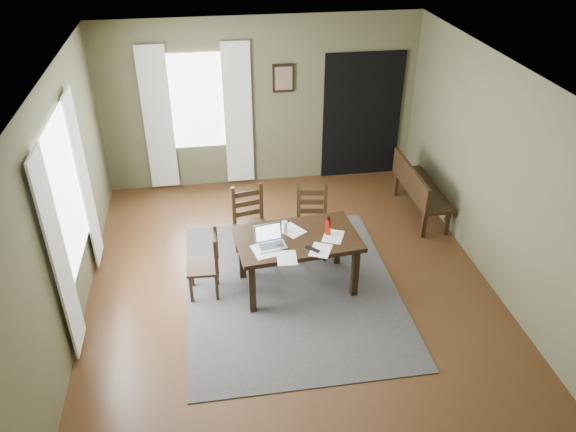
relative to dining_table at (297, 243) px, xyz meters
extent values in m
cube|color=#492C16|center=(-0.08, -0.07, -0.66)|extent=(5.00, 6.00, 0.01)
cube|color=brown|center=(-0.08, 2.93, 0.70)|extent=(5.00, 0.02, 2.70)
cube|color=brown|center=(-0.08, -3.07, 0.70)|extent=(5.00, 0.02, 2.70)
cube|color=brown|center=(-2.58, -0.07, 0.70)|extent=(0.02, 6.00, 2.70)
cube|color=brown|center=(2.42, -0.07, 0.70)|extent=(0.02, 6.00, 2.70)
cube|color=white|center=(-0.08, -0.07, 2.05)|extent=(5.00, 6.00, 0.02)
cube|color=#3D3D3D|center=(-0.08, -0.07, -0.64)|extent=(2.60, 3.20, 0.01)
cube|color=black|center=(0.00, 0.00, 0.06)|extent=(1.53, 1.00, 0.06)
cube|color=black|center=(0.00, 0.00, 0.01)|extent=(1.36, 0.83, 0.05)
cube|color=black|center=(-0.60, -0.40, -0.33)|extent=(0.08, 0.08, 0.62)
cube|color=black|center=(-0.66, 0.28, -0.33)|extent=(0.08, 0.08, 0.62)
cube|color=black|center=(0.66, -0.28, -0.33)|extent=(0.08, 0.08, 0.62)
cube|color=black|center=(0.60, 0.40, -0.33)|extent=(0.08, 0.08, 0.62)
cube|color=black|center=(-1.15, 0.03, -0.25)|extent=(0.40, 0.40, 0.04)
cube|color=black|center=(-1.29, 0.19, -0.45)|extent=(0.04, 0.04, 0.37)
cube|color=black|center=(-0.99, 0.17, -0.45)|extent=(0.04, 0.04, 0.37)
cube|color=black|center=(-1.31, -0.12, -0.45)|extent=(0.04, 0.04, 0.37)
cube|color=black|center=(-1.00, -0.13, -0.45)|extent=(0.04, 0.04, 0.37)
cube|color=black|center=(-0.97, 0.18, -0.01)|extent=(0.04, 0.04, 0.47)
cube|color=black|center=(-0.98, -0.14, -0.01)|extent=(0.04, 0.04, 0.47)
cube|color=black|center=(-0.98, 0.02, -0.13)|extent=(0.04, 0.28, 0.06)
cube|color=black|center=(-0.98, 0.02, -0.01)|extent=(0.04, 0.28, 0.06)
cube|color=black|center=(-0.98, 0.02, 0.12)|extent=(0.04, 0.28, 0.06)
cube|color=black|center=(-0.48, 0.69, -0.19)|extent=(0.51, 0.51, 0.04)
cube|color=black|center=(-0.62, 0.49, -0.43)|extent=(0.05, 0.05, 0.43)
cube|color=black|center=(-0.69, 0.83, -0.43)|extent=(0.05, 0.05, 0.43)
cube|color=black|center=(-0.27, 0.55, -0.43)|extent=(0.05, 0.05, 0.43)
cube|color=black|center=(-0.34, 0.90, -0.43)|extent=(0.05, 0.05, 0.43)
cube|color=black|center=(-0.70, 0.85, 0.09)|extent=(0.05, 0.05, 0.54)
cube|color=black|center=(-0.33, 0.92, 0.09)|extent=(0.05, 0.05, 0.54)
cube|color=black|center=(-0.52, 0.89, -0.06)|extent=(0.32, 0.09, 0.07)
cube|color=black|center=(-0.52, 0.89, 0.09)|extent=(0.32, 0.09, 0.07)
cube|color=black|center=(-0.52, 0.89, 0.23)|extent=(0.32, 0.09, 0.07)
cube|color=black|center=(0.31, 0.66, -0.21)|extent=(0.48, 0.48, 0.04)
cube|color=black|center=(0.12, 0.52, -0.43)|extent=(0.05, 0.05, 0.41)
cube|color=black|center=(0.17, 0.85, -0.43)|extent=(0.05, 0.05, 0.41)
cube|color=black|center=(0.45, 0.46, -0.43)|extent=(0.05, 0.05, 0.41)
cube|color=black|center=(0.51, 0.80, -0.43)|extent=(0.05, 0.05, 0.41)
cube|color=black|center=(0.17, 0.87, 0.06)|extent=(0.05, 0.05, 0.52)
cube|color=black|center=(0.52, 0.81, 0.06)|extent=(0.05, 0.05, 0.52)
cube|color=black|center=(0.34, 0.84, -0.08)|extent=(0.31, 0.08, 0.07)
cube|color=black|center=(0.34, 0.84, 0.06)|extent=(0.31, 0.08, 0.07)
cube|color=black|center=(0.34, 0.84, 0.20)|extent=(0.31, 0.08, 0.07)
cube|color=black|center=(2.14, 1.44, -0.22)|extent=(0.46, 1.42, 0.06)
cube|color=black|center=(2.32, 0.83, -0.45)|extent=(0.06, 0.06, 0.40)
cube|color=black|center=(1.97, 0.83, -0.45)|extent=(0.06, 0.06, 0.40)
cube|color=black|center=(2.32, 2.05, -0.45)|extent=(0.06, 0.06, 0.40)
cube|color=black|center=(1.97, 2.05, -0.45)|extent=(0.06, 0.06, 0.40)
cube|color=black|center=(1.94, 1.44, -0.02)|extent=(0.05, 1.42, 0.35)
cube|color=#B7B7BC|center=(-0.33, -0.15, 0.10)|extent=(0.37, 0.29, 0.02)
cube|color=#B7B7BC|center=(-0.36, -0.03, 0.21)|extent=(0.34, 0.12, 0.22)
cube|color=silver|center=(-0.35, -0.04, 0.21)|extent=(0.30, 0.09, 0.18)
cube|color=#3F3F42|center=(-0.33, -0.16, 0.11)|extent=(0.30, 0.18, 0.00)
cube|color=#3F3F42|center=(-0.25, -0.13, 0.11)|extent=(0.06, 0.09, 0.03)
cube|color=black|center=(0.13, -0.29, 0.10)|extent=(0.16, 0.17, 0.02)
cylinder|color=silver|center=(-0.14, 0.12, 0.17)|extent=(0.09, 0.09, 0.15)
cylinder|color=#AF1D0D|center=(0.37, 0.00, 0.20)|extent=(0.08, 0.08, 0.21)
cylinder|color=black|center=(0.37, 0.00, 0.32)|extent=(0.05, 0.05, 0.03)
cube|color=white|center=(-0.43, -0.23, 0.09)|extent=(0.30, 0.36, 0.00)
cube|color=white|center=(0.22, -0.32, 0.09)|extent=(0.33, 0.36, 0.00)
cube|color=white|center=(-0.04, 0.15, 0.09)|extent=(0.36, 0.38, 0.00)
cube|color=white|center=(0.42, -0.06, 0.09)|extent=(0.33, 0.36, 0.00)
cube|color=white|center=(-0.19, -0.41, 0.09)|extent=(0.24, 0.31, 0.00)
cube|color=white|center=(-2.55, 0.13, 0.80)|extent=(0.01, 1.30, 1.70)
cube|color=white|center=(-1.08, 2.90, 0.80)|extent=(1.00, 0.01, 1.50)
cube|color=silver|center=(-2.52, -0.69, 0.55)|extent=(0.03, 0.48, 2.30)
cube|color=silver|center=(-2.52, 0.95, 0.55)|extent=(0.03, 0.48, 2.30)
cube|color=silver|center=(-1.70, 2.87, 0.55)|extent=(0.44, 0.03, 2.30)
cube|color=silver|center=(-0.46, 2.87, 0.55)|extent=(0.44, 0.03, 2.30)
cube|color=black|center=(0.27, 2.90, 1.10)|extent=(0.34, 0.03, 0.44)
cube|color=brown|center=(0.27, 2.89, 1.10)|extent=(0.27, 0.01, 0.36)
cube|color=black|center=(1.57, 2.90, 0.40)|extent=(1.30, 0.03, 2.10)
camera|label=1|loc=(-0.98, -5.50, 3.81)|focal=35.00mm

